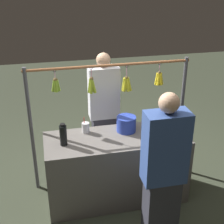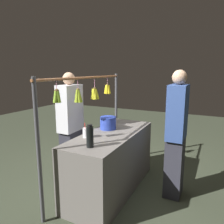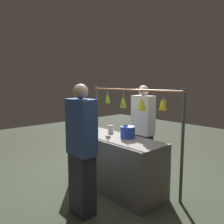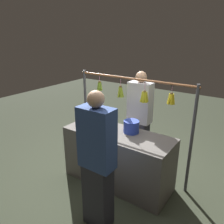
{
  "view_description": "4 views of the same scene",
  "coord_description": "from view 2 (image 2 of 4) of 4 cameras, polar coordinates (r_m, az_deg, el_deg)",
  "views": [
    {
      "loc": [
        0.75,
        3.12,
        2.66
      ],
      "look_at": [
        0.05,
        0.0,
        1.15
      ],
      "focal_mm": 52.22,
      "sensor_mm": 36.0,
      "label": 1
    },
    {
      "loc": [
        2.49,
        1.25,
        1.66
      ],
      "look_at": [
        -0.02,
        0.0,
        1.11
      ],
      "focal_mm": 34.37,
      "sensor_mm": 36.0,
      "label": 2
    },
    {
      "loc": [
        -2.57,
        2.39,
        1.69
      ],
      "look_at": [
        0.08,
        0.0,
        1.22
      ],
      "focal_mm": 36.93,
      "sensor_mm": 36.0,
      "label": 3
    },
    {
      "loc": [
        -1.63,
        2.5,
        2.21
      ],
      "look_at": [
        0.11,
        0.0,
        1.13
      ],
      "focal_mm": 36.31,
      "sensor_mm": 36.0,
      "label": 4
    }
  ],
  "objects": [
    {
      "name": "ground_plane",
      "position": [
        3.24,
        -0.15,
        -19.68
      ],
      "size": [
        12.0,
        12.0,
        0.0
      ],
      "primitive_type": "plane",
      "color": "#39402F"
    },
    {
      "name": "vendor_person",
      "position": [
        3.25,
        -10.92,
        -4.35
      ],
      "size": [
        0.39,
        0.21,
        1.63
      ],
      "color": "#2D2D38",
      "rests_on": "ground"
    },
    {
      "name": "water_bottle",
      "position": [
        2.36,
        -5.9,
        -6.48
      ],
      "size": [
        0.08,
        0.08,
        0.26
      ],
      "color": "black",
      "rests_on": "market_counter"
    },
    {
      "name": "market_counter",
      "position": [
        3.05,
        -0.15,
        -12.99
      ],
      "size": [
        1.63,
        0.63,
        0.83
      ],
      "primitive_type": "cube",
      "color": "#66605B",
      "rests_on": "ground"
    },
    {
      "name": "drink_cup",
      "position": [
        2.71,
        -6.87,
        -5.48
      ],
      "size": [
        0.09,
        0.09,
        0.19
      ],
      "color": "silver",
      "rests_on": "market_counter"
    },
    {
      "name": "blue_bucket",
      "position": [
        3.07,
        -1.05,
        -2.93
      ],
      "size": [
        0.23,
        0.23,
        0.18
      ],
      "primitive_type": "cylinder",
      "color": "#2C43B3",
      "rests_on": "market_counter"
    },
    {
      "name": "customer_person",
      "position": [
        2.91,
        16.68,
        -6.12
      ],
      "size": [
        0.4,
        0.21,
        1.66
      ],
      "color": "#2D2D38",
      "rests_on": "ground"
    },
    {
      "name": "display_rack",
      "position": [
        3.04,
        -6.42,
        0.79
      ],
      "size": [
        1.95,
        0.13,
        1.6
      ],
      "color": "#4C4C51",
      "rests_on": "ground"
    }
  ]
}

